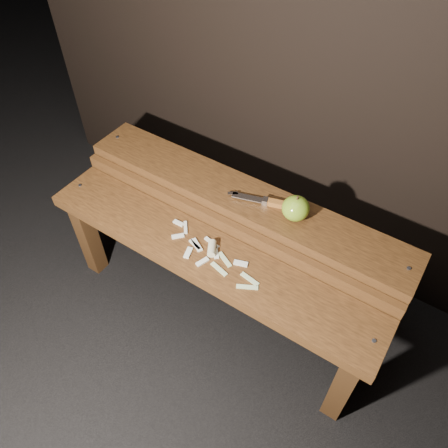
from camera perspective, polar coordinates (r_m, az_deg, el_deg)
The scene contains 6 objects.
ground at distance 1.76m, azimuth -1.10°, elevation -11.11°, with size 60.00×60.00×0.00m, color black.
bench_front_tier at distance 1.44m, azimuth -2.67°, elevation -5.57°, with size 1.20×0.20×0.42m.
bench_rear_tier at distance 1.52m, azimuth 2.21°, elevation 1.55°, with size 1.20×0.21×0.50m.
apple at distance 1.37m, azimuth 9.35°, elevation 2.04°, with size 0.09×0.09×0.09m.
knife at distance 1.42m, azimuth 6.41°, elevation 2.77°, with size 0.23×0.08×0.02m.
apple_scraps at distance 1.39m, azimuth -1.82°, elevation -3.53°, with size 0.38×0.13×0.03m.
Camera 1 is at (0.53, -0.74, 1.51)m, focal length 35.00 mm.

